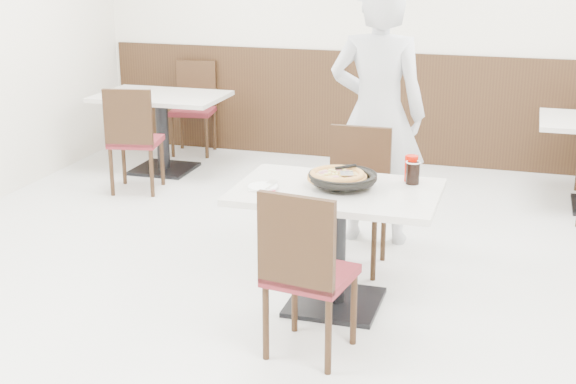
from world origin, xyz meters
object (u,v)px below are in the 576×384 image
(red_cup, at_px, (411,168))
(pizza, at_px, (337,177))
(bg_chair_left_far, at_px, (193,109))
(pizza_pan, at_px, (343,181))
(main_table, at_px, (336,248))
(side_plate, at_px, (263,187))
(chair_near, at_px, (311,271))
(chair_far, at_px, (354,201))
(cola_glass, at_px, (413,173))
(bg_chair_left_near, at_px, (136,139))
(bg_table_left, at_px, (163,133))
(diner_person, at_px, (378,114))

(red_cup, bearing_deg, pizza, -147.96)
(pizza, xyz_separation_m, bg_chair_left_far, (-2.28, 3.13, -0.34))
(pizza_pan, bearing_deg, main_table, -130.56)
(pizza_pan, xyz_separation_m, side_plate, (-0.45, -0.15, -0.03))
(pizza, bearing_deg, chair_near, -88.36)
(pizza_pan, bearing_deg, chair_far, 95.28)
(chair_near, relative_size, bg_chair_left_far, 1.00)
(main_table, distance_m, chair_far, 0.63)
(bg_chair_left_far, bearing_deg, pizza, 117.11)
(cola_glass, distance_m, red_cup, 0.06)
(pizza_pan, xyz_separation_m, bg_chair_left_near, (-2.28, 1.77, -0.32))
(red_cup, relative_size, bg_table_left, 0.13)
(chair_near, distance_m, bg_table_left, 3.86)
(pizza, distance_m, side_plate, 0.44)
(chair_far, relative_size, cola_glass, 7.31)
(chair_near, distance_m, bg_chair_left_far, 4.42)
(side_plate, height_order, bg_table_left, side_plate)
(pizza_pan, distance_m, bg_chair_left_far, 3.91)
(red_cup, distance_m, bg_chair_left_far, 3.95)
(cola_glass, height_order, bg_chair_left_near, bg_chair_left_near)
(chair_far, xyz_separation_m, red_cup, (0.42, -0.33, 0.35))
(main_table, relative_size, bg_chair_left_near, 1.26)
(pizza, height_order, side_plate, pizza)
(main_table, distance_m, side_plate, 0.58)
(pizza_pan, bearing_deg, cola_glass, 27.53)
(main_table, distance_m, diner_person, 1.33)
(chair_far, bearing_deg, chair_near, 91.61)
(pizza, bearing_deg, bg_table_left, 133.47)
(pizza_pan, relative_size, diner_person, 0.20)
(cola_glass, bearing_deg, pizza_pan, -152.47)
(chair_near, height_order, bg_table_left, chair_near)
(chair_near, bearing_deg, pizza_pan, 97.35)
(main_table, height_order, side_plate, side_plate)
(main_table, xyz_separation_m, pizza_pan, (0.03, 0.03, 0.42))
(chair_near, height_order, pizza_pan, chair_near)
(cola_glass, relative_size, red_cup, 0.81)
(diner_person, xyz_separation_m, bg_chair_left_near, (-2.26, 0.60, -0.48))
(side_plate, relative_size, bg_chair_left_far, 0.19)
(red_cup, relative_size, diner_person, 0.08)
(pizza, height_order, cola_glass, cola_glass)
(chair_near, xyz_separation_m, bg_table_left, (-2.32, 3.08, -0.10))
(side_plate, bearing_deg, chair_far, 61.69)
(main_table, bearing_deg, diner_person, 89.60)
(main_table, xyz_separation_m, bg_chair_left_far, (-2.29, 3.16, 0.10))
(chair_far, xyz_separation_m, bg_table_left, (-2.29, 1.85, -0.10))
(pizza_pan, xyz_separation_m, diner_person, (-0.02, 1.17, 0.16))
(bg_chair_left_far, bearing_deg, diner_person, 130.58)
(diner_person, bearing_deg, red_cup, 109.79)
(main_table, height_order, bg_chair_left_near, bg_chair_left_near)
(bg_chair_left_far, bearing_deg, red_cup, 124.01)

